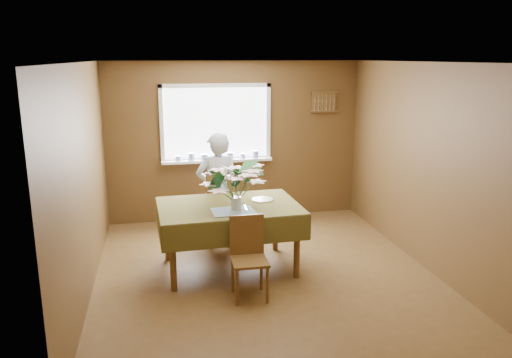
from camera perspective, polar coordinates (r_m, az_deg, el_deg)
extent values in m
plane|color=brown|center=(6.15, 1.02, -10.76)|extent=(4.50, 4.50, 0.00)
plane|color=white|center=(5.60, 1.13, 13.21)|extent=(4.50, 4.50, 0.00)
plane|color=brown|center=(7.92, -2.42, 4.29)|extent=(4.00, 0.00, 4.00)
plane|color=brown|center=(3.67, 8.66, -7.22)|extent=(4.00, 0.00, 4.00)
plane|color=brown|center=(5.68, -19.06, -0.29)|extent=(0.00, 4.50, 4.50)
plane|color=brown|center=(6.47, 18.66, 1.41)|extent=(0.00, 4.50, 4.50)
cube|color=white|center=(7.82, -4.61, 6.36)|extent=(1.60, 0.01, 1.10)
cube|color=white|center=(7.75, -4.68, 10.60)|extent=(1.72, 0.06, 0.06)
cube|color=white|center=(7.90, -4.52, 2.17)|extent=(1.72, 0.06, 0.06)
cube|color=white|center=(7.75, -10.73, 6.10)|extent=(0.06, 0.06, 1.22)
cube|color=white|center=(7.94, 1.40, 6.52)|extent=(0.06, 0.06, 1.22)
cube|color=white|center=(7.83, -4.45, 2.14)|extent=(1.72, 0.20, 0.04)
cylinder|color=white|center=(7.75, -8.88, 2.35)|extent=(0.09, 0.09, 0.08)
cylinder|color=white|center=(7.76, -7.40, 2.55)|extent=(0.11, 0.11, 0.12)
cylinder|color=white|center=(7.78, -5.92, 2.53)|extent=(0.12, 0.12, 0.09)
cylinder|color=white|center=(7.79, -4.45, 2.72)|extent=(0.10, 0.10, 0.13)
cylinder|color=white|center=(7.82, -2.98, 2.69)|extent=(0.11, 0.11, 0.10)
cylinder|color=white|center=(7.85, -1.53, 2.67)|extent=(0.09, 0.09, 0.08)
cylinder|color=white|center=(7.89, -0.09, 2.85)|extent=(0.11, 0.11, 0.12)
cube|color=brown|center=(8.16, 7.79, 8.71)|extent=(0.40, 0.03, 0.30)
cube|color=brown|center=(8.14, 7.86, 9.76)|extent=(0.44, 0.04, 0.03)
cube|color=brown|center=(8.17, 7.79, 7.66)|extent=(0.44, 0.04, 0.03)
cylinder|color=brown|center=(5.66, -9.48, -8.97)|extent=(0.08, 0.08, 0.77)
cylinder|color=brown|center=(5.93, 4.69, -7.76)|extent=(0.08, 0.08, 0.77)
cylinder|color=brown|center=(6.50, -10.14, -5.94)|extent=(0.08, 0.08, 0.77)
cylinder|color=brown|center=(6.74, 2.24, -5.03)|extent=(0.08, 0.08, 0.77)
cube|color=brown|center=(6.03, -3.13, -3.27)|extent=(1.66, 1.15, 0.04)
cube|color=#464019|center=(6.03, -3.14, -3.04)|extent=(1.73, 1.22, 0.01)
cube|color=#464019|center=(5.54, -2.00, -6.25)|extent=(1.68, 0.09, 0.30)
cube|color=#464019|center=(6.61, -4.05, -2.94)|extent=(1.68, 0.09, 0.30)
cube|color=#464019|center=(5.98, -11.08, -4.98)|extent=(0.07, 1.14, 0.30)
cube|color=#464019|center=(6.27, 4.46, -3.87)|extent=(0.07, 1.14, 0.30)
cube|color=#51BAE5|center=(5.77, -2.63, -3.70)|extent=(0.50, 0.38, 0.01)
cylinder|color=brown|center=(7.34, -3.73, -4.56)|extent=(0.04, 0.04, 0.49)
cylinder|color=brown|center=(7.20, -6.60, -5.01)|extent=(0.04, 0.04, 0.49)
cylinder|color=brown|center=(7.01, -2.39, -5.47)|extent=(0.04, 0.04, 0.49)
cylinder|color=brown|center=(6.85, -5.37, -5.96)|extent=(0.04, 0.04, 0.49)
cube|color=brown|center=(7.02, -4.56, -3.22)|extent=(0.57, 0.57, 0.03)
cube|color=brown|center=(6.75, -3.88, -1.35)|extent=(0.45, 0.16, 0.55)
cylinder|color=brown|center=(5.35, -2.18, -12.33)|extent=(0.04, 0.04, 0.41)
cylinder|color=brown|center=(5.40, 1.31, -12.06)|extent=(0.04, 0.04, 0.41)
cylinder|color=brown|center=(5.64, -2.68, -10.90)|extent=(0.04, 0.04, 0.41)
cylinder|color=brown|center=(5.69, 0.63, -10.65)|extent=(0.04, 0.04, 0.41)
cube|color=brown|center=(5.42, -0.74, -9.39)|extent=(0.38, 0.38, 0.03)
cube|color=brown|center=(5.50, -1.06, -6.36)|extent=(0.38, 0.03, 0.45)
imported|color=white|center=(6.76, -4.37, -1.33)|extent=(0.59, 0.39, 1.59)
cylinder|color=white|center=(5.81, -2.29, -2.80)|extent=(0.12, 0.12, 0.16)
cylinder|color=#33662D|center=(5.78, -2.30, -1.62)|extent=(0.07, 0.07, 0.11)
cylinder|color=white|center=(6.22, 0.74, -2.36)|extent=(0.26, 0.26, 0.01)
cube|color=silver|center=(5.88, -1.20, -3.27)|extent=(0.03, 0.20, 0.00)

